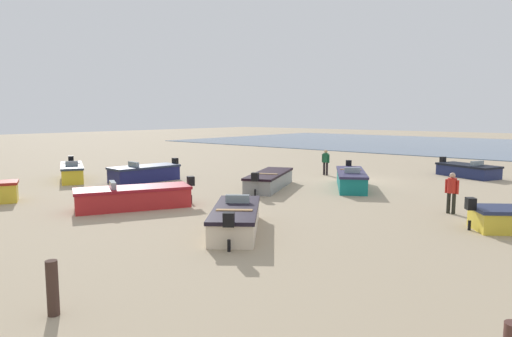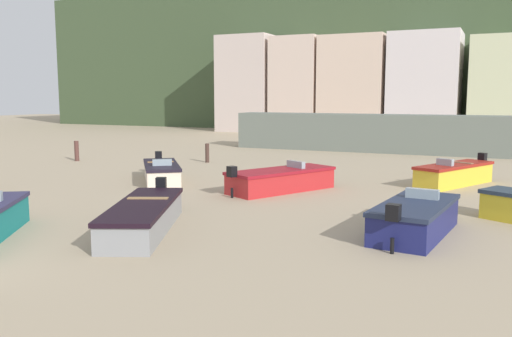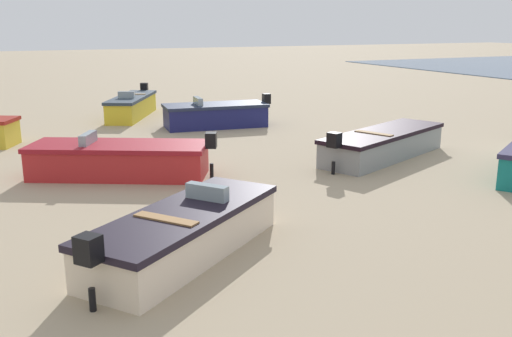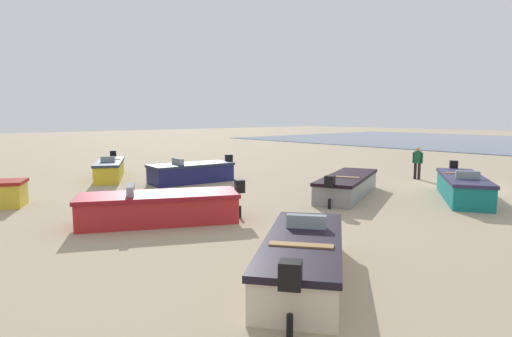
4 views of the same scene
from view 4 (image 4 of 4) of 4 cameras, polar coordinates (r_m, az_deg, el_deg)
ground_plane at (r=20.55m, az=25.96°, el=-2.45°), size 160.00×160.00×0.00m
boat_teal_0 at (r=17.88m, az=26.05°, el=-2.27°), size 3.69×4.77×1.23m
boat_grey_1 at (r=17.15m, az=12.19°, el=-2.24°), size 3.37×5.21×1.14m
boat_red_2 at (r=12.93m, az=-12.86°, el=-5.15°), size 3.53×4.85×1.20m
boat_cream_3 at (r=8.45m, az=6.36°, el=-11.81°), size 3.78×4.28×1.13m
boat_navy_5 at (r=20.42m, az=-8.70°, el=-0.55°), size 2.03×4.31×1.22m
boat_yellow_8 at (r=22.59m, az=-19.06°, el=-0.10°), size 4.52×3.08×1.23m
beach_walker_foreground at (r=22.63m, az=20.92°, el=1.05°), size 0.54×0.36×1.62m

